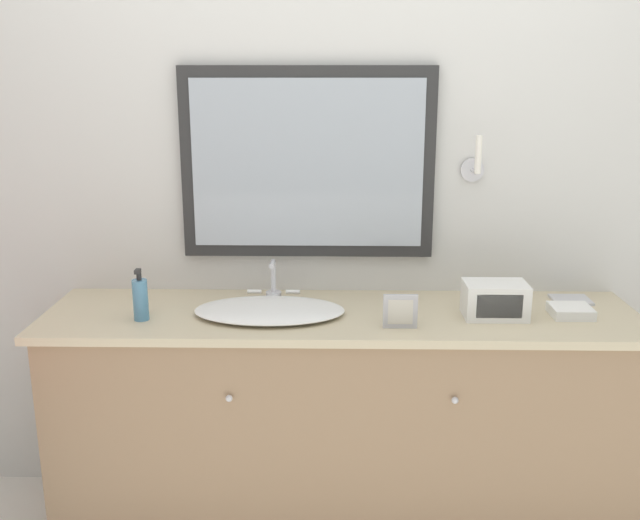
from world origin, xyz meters
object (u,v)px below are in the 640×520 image
soap_bottle (140,299)px  appliance_box (495,300)px  sink_basin (270,309)px  picture_frame (400,311)px

soap_bottle → appliance_box: soap_bottle is taller
appliance_box → sink_basin: bearing=179.1°
soap_bottle → appliance_box: size_ratio=0.85×
sink_basin → soap_bottle: bearing=-171.5°
soap_bottle → picture_frame: bearing=-4.2°
sink_basin → appliance_box: size_ratio=2.44×
appliance_box → picture_frame: size_ratio=1.85×
sink_basin → soap_bottle: size_ratio=2.88×
picture_frame → appliance_box: bearing=19.4°
sink_basin → picture_frame: sink_basin is taller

